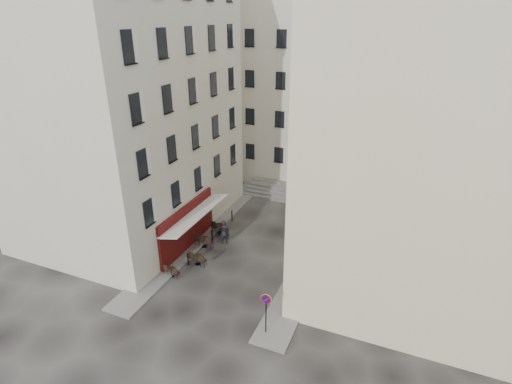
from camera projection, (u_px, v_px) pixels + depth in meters
The scene contains 18 objects.
ground at pixel (237, 268), 27.41m from camera, with size 90.00×90.00×0.00m, color black.
sidewalk_left at pixel (207, 228), 32.33m from camera, with size 2.00×22.00×0.12m, color slate.
sidewalk_right at pixel (312, 259), 28.34m from camera, with size 2.00×18.00×0.12m, color slate.
building_left at pixel (122, 98), 29.39m from camera, with size 12.20×16.20×20.60m.
building_right at pixel (425, 141), 22.87m from camera, with size 12.20×14.20×18.60m.
building_back at pixel (306, 86), 39.95m from camera, with size 18.20×10.20×18.60m.
cafe_storefront at pixel (188, 226), 29.00m from camera, with size 1.74×7.30×3.50m.
stone_steps at pixel (293, 193), 37.84m from camera, with size 9.00×3.15×0.80m.
bollard_near at pixel (188, 259), 27.49m from camera, with size 0.12×0.12×0.98m.
bollard_mid at pixel (212, 235), 30.44m from camera, with size 0.12×0.12×0.98m.
bollard_far at pixel (232, 215), 33.39m from camera, with size 0.12×0.12×0.98m.
no_parking_sign at pixel (266, 306), 21.02m from camera, with size 0.60×0.10×2.64m.
bistro_table_a at pixel (172, 271), 26.36m from camera, with size 1.14×0.53×0.80m.
bistro_table_b at pixel (198, 259), 27.59m from camera, with size 1.32×0.62×0.93m.
bistro_table_c at pixel (204, 241), 29.65m from camera, with size 1.43×0.67×1.00m.
bistro_table_d at pixel (220, 229), 31.38m from camera, with size 1.41×0.66×0.99m.
bistro_table_e at pixel (219, 228), 31.56m from camera, with size 1.36×0.64×0.96m.
pedestrian at pixel (224, 232), 29.93m from camera, with size 0.72×0.47×1.96m, color black.
Camera 1 is at (10.00, -20.61, 15.99)m, focal length 28.00 mm.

